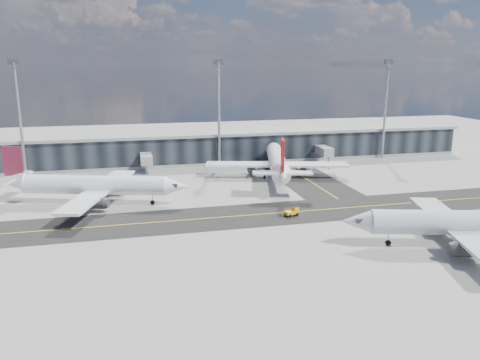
{
  "coord_description": "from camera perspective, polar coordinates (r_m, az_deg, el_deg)",
  "views": [
    {
      "loc": [
        -24.2,
        -76.91,
        27.56
      ],
      "look_at": [
        -2.91,
        11.54,
        5.0
      ],
      "focal_mm": 35.0,
      "sensor_mm": 36.0,
      "label": 1
    }
  ],
  "objects": [
    {
      "name": "ground",
      "position": [
        85.2,
        3.74,
        -4.97
      ],
      "size": [
        300.0,
        300.0,
        0.0
      ],
      "primitive_type": "plane",
      "color": "gray",
      "rests_on": "ground"
    },
    {
      "name": "taxiway_lanes",
      "position": [
        96.08,
        4.08,
        -2.77
      ],
      "size": [
        180.0,
        63.0,
        0.03
      ],
      "color": "black",
      "rests_on": "ground"
    },
    {
      "name": "terminal_concourse",
      "position": [
        136.09,
        -3.08,
        3.98
      ],
      "size": [
        152.0,
        19.8,
        8.8
      ],
      "color": "black",
      "rests_on": "ground"
    },
    {
      "name": "floodlight_masts",
      "position": [
        127.79,
        -2.59,
        8.55
      ],
      "size": [
        102.5,
        0.7,
        28.9
      ],
      "color": "gray",
      "rests_on": "ground"
    },
    {
      "name": "airliner_af",
      "position": [
        99.04,
        -17.6,
        -0.6
      ],
      "size": [
        38.31,
        33.02,
        11.58
      ],
      "rotation": [
        0.0,
        0.0,
        -1.87
      ],
      "color": "white",
      "rests_on": "ground"
    },
    {
      "name": "airliner_redtail",
      "position": [
        115.88,
        4.56,
        2.2
      ],
      "size": [
        35.66,
        41.46,
        12.42
      ],
      "rotation": [
        0.0,
        0.0,
        -0.25
      ],
      "color": "white",
      "rests_on": "ground"
    },
    {
      "name": "airliner_near",
      "position": [
        80.43,
        26.19,
        -4.74
      ],
      "size": [
        38.22,
        32.9,
        11.48
      ],
      "rotation": [
        0.0,
        0.0,
        1.3
      ],
      "color": "silver",
      "rests_on": "ground"
    },
    {
      "name": "baggage_tug",
      "position": [
        88.08,
        6.42,
        -3.82
      ],
      "size": [
        2.97,
        2.13,
        1.69
      ],
      "rotation": [
        0.0,
        0.0,
        -1.23
      ],
      "color": "#F0B00C",
      "rests_on": "ground"
    },
    {
      "name": "service_van",
      "position": [
        129.97,
        4.46,
        2.02
      ],
      "size": [
        4.97,
        6.63,
        1.67
      ],
      "primitive_type": "imported",
      "rotation": [
        0.0,
        0.0,
        0.41
      ],
      "color": "white",
      "rests_on": "ground"
    }
  ]
}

